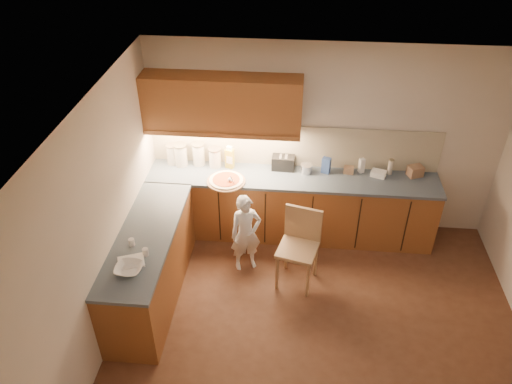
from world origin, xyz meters
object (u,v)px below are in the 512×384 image
wooden_chair (300,242)px  toaster (283,163)px  oil_jug (230,158)px  pizza_on_board (226,181)px  child (246,233)px

wooden_chair → toaster: bearing=118.2°
wooden_chair → oil_jug: size_ratio=3.14×
pizza_on_board → oil_jug: oil_jug is taller
pizza_on_board → child: size_ratio=0.46×
oil_jug → toaster: (0.70, 0.02, -0.05)m
toaster → pizza_on_board: bearing=-149.0°
wooden_chair → oil_jug: oil_jug is taller
toaster → oil_jug: bearing=-175.6°
wooden_chair → child: bearing=-178.2°
wooden_chair → toaster: size_ratio=3.31×
child → toaster: 1.10m
pizza_on_board → oil_jug: 0.38m
child → wooden_chair: child is taller
child → oil_jug: oil_jug is taller
pizza_on_board → toaster: 0.80m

